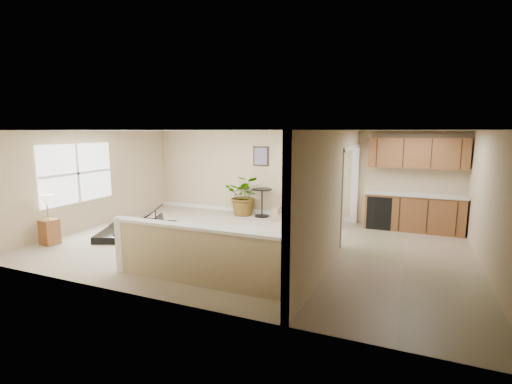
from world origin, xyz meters
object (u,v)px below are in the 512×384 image
at_px(piano, 137,210).
at_px(accent_table, 262,199).
at_px(small_plant, 335,220).
at_px(palm_plant, 245,196).
at_px(piano_bench, 166,233).
at_px(lamp_stand, 49,223).
at_px(loveseat, 303,208).

distance_m(piano, accent_table, 3.59).
height_order(accent_table, small_plant, accent_table).
xyz_separation_m(piano, palm_plant, (1.50, 2.94, -0.03)).
relative_size(palm_plant, small_plant, 2.37).
bearing_deg(piano, piano_bench, -38.01).
bearing_deg(lamp_stand, palm_plant, 57.09).
relative_size(piano, palm_plant, 1.78).
bearing_deg(lamp_stand, small_plant, 34.34).
xyz_separation_m(piano_bench, lamp_stand, (-2.30, -1.10, 0.25)).
xyz_separation_m(piano, accent_table, (2.06, 2.94, -0.08)).
relative_size(piano_bench, palm_plant, 0.53).
bearing_deg(lamp_stand, loveseat, 43.58).
bearing_deg(lamp_stand, piano, 46.72).
xyz_separation_m(loveseat, lamp_stand, (-4.58, -4.36, 0.13)).
relative_size(piano_bench, lamp_stand, 0.59).
relative_size(palm_plant, lamp_stand, 1.12).
relative_size(small_plant, lamp_stand, 0.47).
bearing_deg(piano_bench, loveseat, 55.00).
bearing_deg(palm_plant, accent_table, -0.00).
relative_size(accent_table, lamp_stand, 0.75).
distance_m(palm_plant, small_plant, 2.86).
xyz_separation_m(piano_bench, palm_plant, (0.49, 3.21, 0.37)).
bearing_deg(loveseat, piano_bench, -126.36).
bearing_deg(small_plant, lamp_stand, -145.66).
distance_m(piano_bench, loveseat, 3.98).
height_order(piano_bench, accent_table, accent_table).
height_order(piano, loveseat, piano).
height_order(loveseat, small_plant, loveseat).
xyz_separation_m(piano_bench, accent_table, (1.05, 3.21, 0.31)).
xyz_separation_m(palm_plant, lamp_stand, (-2.79, -4.31, -0.12)).
xyz_separation_m(piano_bench, small_plant, (3.28, 2.71, 0.00)).
distance_m(piano_bench, palm_plant, 3.27).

